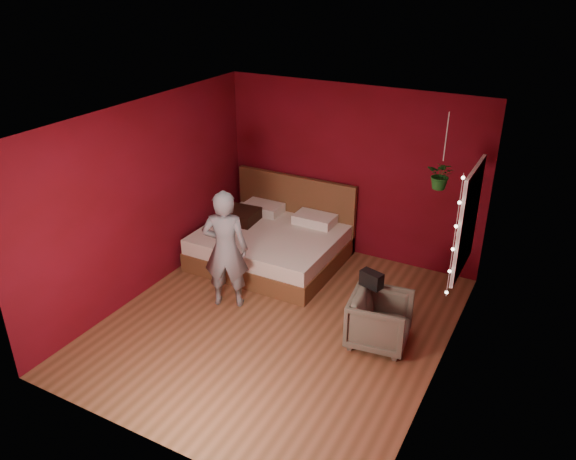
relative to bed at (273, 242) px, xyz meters
name	(u,v)px	position (x,y,z in m)	size (l,w,h in m)	color
floor	(278,323)	(0.88, -1.43, -0.29)	(4.50, 4.50, 0.00)	brown
room_walls	(277,201)	(0.88, -1.43, 1.39)	(4.04, 4.54, 2.62)	maroon
window	(468,220)	(2.84, -0.53, 1.21)	(0.05, 0.97, 1.27)	white
fairy_lights	(454,238)	(2.82, -1.06, 1.21)	(0.04, 0.04, 1.45)	silver
bed	(273,242)	(0.00, 0.00, 0.00)	(2.03, 1.73, 1.12)	brown
person	(226,249)	(0.07, -1.33, 0.51)	(0.59, 0.39, 1.61)	slate
armchair	(380,320)	(2.13, -1.21, 0.03)	(0.68, 0.70, 0.64)	#5A5647
handbag	(371,279)	(1.94, -1.04, 0.45)	(0.27, 0.14, 0.19)	black
throw_pillow	(241,216)	(-0.59, 0.03, 0.31)	(0.50, 0.50, 0.18)	black
hanging_plant	(441,175)	(2.41, -0.16, 1.55)	(0.34, 0.31, 0.93)	silver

